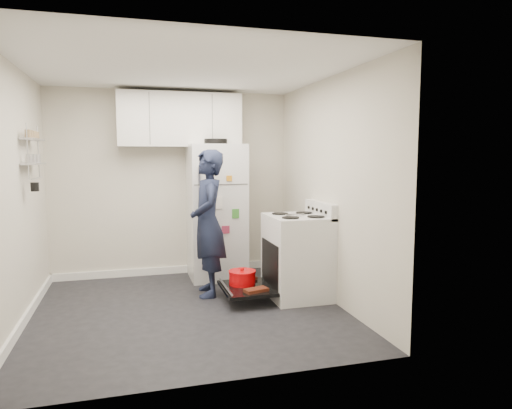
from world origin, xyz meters
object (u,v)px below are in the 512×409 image
object	(u,v)px
open_oven_door	(245,283)
refrigerator	(216,211)
electric_range	(296,257)
person	(208,223)

from	to	relation	value
open_oven_door	refrigerator	xyz separation A→B (m)	(-0.12, 1.05, 0.70)
refrigerator	open_oven_door	bearing A→B (deg)	-83.30
electric_range	person	distance (m)	1.10
electric_range	person	bearing A→B (deg)	159.59
person	open_oven_door	bearing A→B (deg)	53.61
refrigerator	person	distance (m)	0.78
refrigerator	electric_range	bearing A→B (deg)	-56.65
electric_range	open_oven_door	xyz separation A→B (m)	(-0.60, 0.05, -0.27)
open_oven_door	refrigerator	world-z (taller)	refrigerator
electric_range	person	size ratio (longest dim) A/B	0.65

